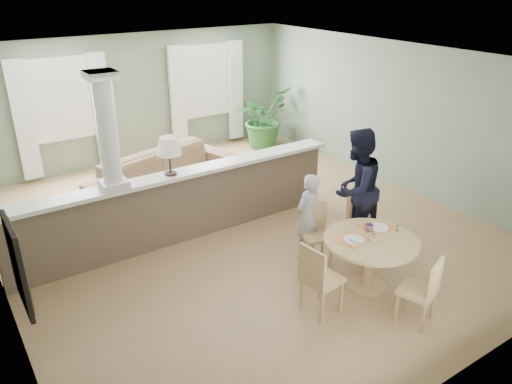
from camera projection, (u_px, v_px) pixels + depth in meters
ground at (240, 228)px, 8.15m from camera, size 8.00×8.00×0.00m
room_shell at (215, 111)px, 7.88m from camera, size 7.02×8.02×2.71m
pony_wall at (177, 198)px, 7.51m from camera, size 5.32×0.38×2.70m
sofa at (168, 178)px, 9.01m from camera, size 3.08×1.84×0.84m
houseplant at (263, 118)px, 11.66m from camera, size 1.59×1.50×1.39m
dining_table at (370, 249)px, 6.39m from camera, size 1.21×1.21×0.82m
chair_far_boy at (315, 230)px, 7.06m from camera, size 0.51×0.51×0.88m
chair_far_man at (360, 220)px, 7.34m from camera, size 0.54×0.54×0.88m
chair_near at (424, 289)px, 5.76m from camera, size 0.51×0.51×0.88m
chair_side at (318, 277)px, 5.92m from camera, size 0.47×0.47×0.94m
child_person at (308, 217)px, 7.09m from camera, size 0.53×0.41×1.29m
man_person at (356, 189)px, 7.31m from camera, size 1.02×0.88×1.83m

